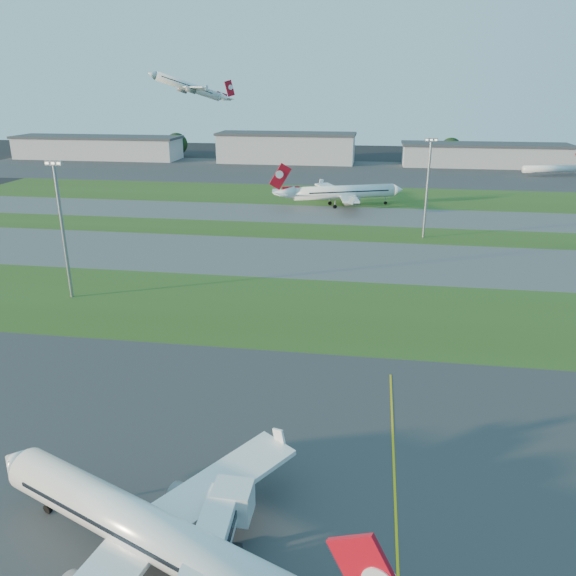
% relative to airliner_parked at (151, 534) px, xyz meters
% --- Properties ---
extents(ground, '(700.00, 700.00, 0.00)m').
position_rel_airliner_parked_xyz_m(ground, '(15.07, 7.56, -4.21)').
color(ground, black).
rests_on(ground, ground).
extents(apron_near, '(300.00, 70.00, 0.01)m').
position_rel_airliner_parked_xyz_m(apron_near, '(15.07, 7.56, -4.20)').
color(apron_near, '#333335').
rests_on(apron_near, ground).
extents(grass_strip_a, '(300.00, 34.00, 0.01)m').
position_rel_airliner_parked_xyz_m(grass_strip_a, '(15.07, 59.56, -4.20)').
color(grass_strip_a, '#344E1A').
rests_on(grass_strip_a, ground).
extents(taxiway_a, '(300.00, 32.00, 0.01)m').
position_rel_airliner_parked_xyz_m(taxiway_a, '(15.07, 92.56, -4.20)').
color(taxiway_a, '#515154').
rests_on(taxiway_a, ground).
extents(grass_strip_b, '(300.00, 18.00, 0.01)m').
position_rel_airliner_parked_xyz_m(grass_strip_b, '(15.07, 117.56, -4.20)').
color(grass_strip_b, '#344E1A').
rests_on(grass_strip_b, ground).
extents(taxiway_b, '(300.00, 26.00, 0.01)m').
position_rel_airliner_parked_xyz_m(taxiway_b, '(15.07, 139.56, -4.20)').
color(taxiway_b, '#515154').
rests_on(taxiway_b, ground).
extents(grass_strip_c, '(300.00, 40.00, 0.01)m').
position_rel_airliner_parked_xyz_m(grass_strip_c, '(15.07, 172.56, -4.20)').
color(grass_strip_c, '#344E1A').
rests_on(grass_strip_c, ground).
extents(apron_far, '(400.00, 80.00, 0.01)m').
position_rel_airliner_parked_xyz_m(apron_far, '(15.07, 232.56, -4.20)').
color(apron_far, '#333335').
rests_on(apron_far, ground).
extents(yellow_line, '(0.25, 60.00, 0.02)m').
position_rel_airliner_parked_xyz_m(yellow_line, '(20.07, 7.56, -4.21)').
color(yellow_line, gold).
rests_on(yellow_line, ground).
extents(airliner_parked, '(36.25, 30.78, 11.98)m').
position_rel_airliner_parked_xyz_m(airliner_parked, '(0.00, 0.00, 0.00)').
color(airliner_parked, white).
rests_on(airliner_parked, ground).
extents(airliner_taxiing, '(40.63, 34.42, 13.30)m').
position_rel_airliner_parked_xyz_m(airliner_taxiing, '(6.24, 153.41, 0.47)').
color(airliner_taxiing, white).
rests_on(airliner_taxiing, ground).
extents(airliner_departing, '(30.14, 26.29, 11.34)m').
position_rel_airliner_parked_xyz_m(airliner_departing, '(-64.66, 213.24, 33.39)').
color(airliner_departing, white).
extents(mini_jet_near, '(28.00, 10.08, 9.48)m').
position_rel_airliner_parked_xyz_m(mini_jet_near, '(94.06, 234.07, -0.92)').
color(mini_jet_near, white).
rests_on(mini_jet_near, ground).
extents(light_mast_west, '(3.20, 0.70, 25.80)m').
position_rel_airliner_parked_xyz_m(light_mast_west, '(-39.93, 59.56, 10.61)').
color(light_mast_west, gray).
rests_on(light_mast_west, ground).
extents(light_mast_centre, '(3.20, 0.70, 25.80)m').
position_rel_airliner_parked_xyz_m(light_mast_centre, '(30.07, 115.56, 10.61)').
color(light_mast_centre, gray).
rests_on(light_mast_centre, ground).
extents(hangar_far_west, '(91.80, 23.00, 12.20)m').
position_rel_airliner_parked_xyz_m(hangar_far_west, '(-134.93, 262.56, 1.93)').
color(hangar_far_west, '#929499').
rests_on(hangar_far_west, ground).
extents(hangar_west, '(71.40, 23.00, 15.20)m').
position_rel_airliner_parked_xyz_m(hangar_west, '(-29.93, 262.56, 3.43)').
color(hangar_west, '#929499').
rests_on(hangar_west, ground).
extents(hangar_east, '(81.60, 23.00, 11.20)m').
position_rel_airliner_parked_xyz_m(hangar_east, '(70.07, 262.56, 1.43)').
color(hangar_east, '#929499').
rests_on(hangar_east, ground).
extents(tree_far_west, '(11.00, 11.00, 12.00)m').
position_rel_airliner_parked_xyz_m(tree_far_west, '(-174.93, 275.56, 2.28)').
color(tree_far_west, black).
rests_on(tree_far_west, ground).
extents(tree_west, '(12.10, 12.10, 13.20)m').
position_rel_airliner_parked_xyz_m(tree_west, '(-94.93, 277.56, 2.93)').
color(tree_west, black).
rests_on(tree_west, ground).
extents(tree_mid_west, '(9.90, 9.90, 10.80)m').
position_rel_airliner_parked_xyz_m(tree_mid_west, '(-4.93, 273.56, 1.63)').
color(tree_mid_west, black).
rests_on(tree_mid_west, ground).
extents(tree_mid_east, '(11.55, 11.55, 12.60)m').
position_rel_airliner_parked_xyz_m(tree_mid_east, '(55.07, 276.56, 2.61)').
color(tree_mid_east, black).
rests_on(tree_mid_east, ground).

